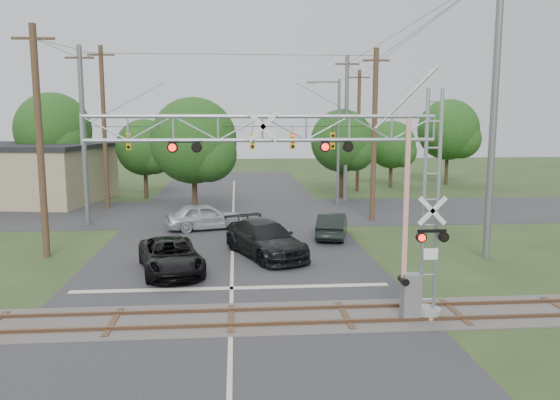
{
  "coord_description": "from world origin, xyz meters",
  "views": [
    {
      "loc": [
        0.23,
        -16.12,
        6.87
      ],
      "look_at": [
        2.15,
        7.5,
        3.36
      ],
      "focal_mm": 35.0,
      "sensor_mm": 36.0,
      "label": 1
    }
  ],
  "objects": [
    {
      "name": "sedan_silver",
      "position": [
        -1.74,
        17.82,
        0.83
      ],
      "size": [
        5.2,
        3.09,
        1.66
      ],
      "primitive_type": "imported",
      "rotation": [
        0.0,
        0.0,
        1.82
      ],
      "color": "#ABAEB3",
      "rests_on": "ground"
    },
    {
      "name": "streetlight",
      "position": [
        8.21,
        27.03,
        5.6
      ],
      "size": [
        2.67,
        0.28,
        10.01
      ],
      "color": "slate",
      "rests_on": "ground"
    },
    {
      "name": "pickup_black",
      "position": [
        -2.76,
        8.17,
        0.76
      ],
      "size": [
        3.75,
        5.9,
        1.52
      ],
      "primitive_type": "imported",
      "rotation": [
        0.0,
        0.0,
        0.24
      ],
      "color": "black",
      "rests_on": "ground"
    },
    {
      "name": "treeline",
      "position": [
        -1.39,
        33.78,
        5.35
      ],
      "size": [
        54.8,
        24.3,
        9.2
      ],
      "color": "#362818",
      "rests_on": "ground"
    },
    {
      "name": "road_cross",
      "position": [
        0.0,
        24.0,
        0.01
      ],
      "size": [
        90.0,
        12.0,
        0.02
      ],
      "primitive_type": "cube",
      "color": "#29292C",
      "rests_on": "ground"
    },
    {
      "name": "railroad_track",
      "position": [
        0.0,
        2.0,
        0.03
      ],
      "size": [
        90.0,
        3.2,
        0.17
      ],
      "color": "#504945",
      "rests_on": "ground"
    },
    {
      "name": "car_dark",
      "position": [
        1.67,
        10.78,
        0.88
      ],
      "size": [
        4.63,
        6.55,
        1.76
      ],
      "primitive_type": "imported",
      "rotation": [
        0.0,
        0.0,
        0.4
      ],
      "color": "black",
      "rests_on": "ground"
    },
    {
      "name": "suv_dark",
      "position": [
        5.81,
        14.86,
        0.74
      ],
      "size": [
        2.61,
        4.73,
        1.48
      ],
      "primitive_type": "imported",
      "rotation": [
        0.0,
        0.0,
        2.9
      ],
      "color": "black",
      "rests_on": "ground"
    },
    {
      "name": "utility_poles",
      "position": [
        3.35,
        22.03,
        6.34
      ],
      "size": [
        24.4,
        26.29,
        14.49
      ],
      "color": "#3B251B",
      "rests_on": "ground"
    },
    {
      "name": "traffic_signal_span",
      "position": [
        0.91,
        20.0,
        5.7
      ],
      "size": [
        19.34,
        0.36,
        11.5
      ],
      "color": "slate",
      "rests_on": "ground"
    },
    {
      "name": "ground",
      "position": [
        0.0,
        0.0,
        0.0
      ],
      "size": [
        160.0,
        160.0,
        0.0
      ],
      "primitive_type": "plane",
      "color": "#283B1B",
      "rests_on": "ground"
    },
    {
      "name": "crossing_gantry",
      "position": [
        3.31,
        1.63,
        4.9
      ],
      "size": [
        12.02,
        1.01,
        7.9
      ],
      "color": "gray",
      "rests_on": "ground"
    },
    {
      "name": "road_main",
      "position": [
        0.0,
        10.0,
        0.01
      ],
      "size": [
        14.0,
        90.0,
        0.02
      ],
      "primitive_type": "cube",
      "color": "#29292C",
      "rests_on": "ground"
    }
  ]
}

